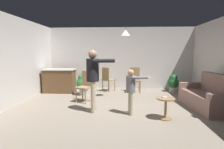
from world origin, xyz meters
TOP-DOWN VIEW (x-y plane):
  - ground at (0.00, 0.00)m, footprint 7.68×7.68m
  - wall_back at (0.00, 3.20)m, footprint 6.40×0.10m
  - wall_left at (-3.20, 0.00)m, footprint 0.10×6.40m
  - couch_floral at (2.53, 0.30)m, footprint 1.03×1.88m
  - kitchen_counter at (-2.45, 2.20)m, footprint 1.26×0.66m
  - side_table_by_couch at (1.13, -0.61)m, footprint 0.44×0.44m
  - person_adult at (-0.69, -0.17)m, footprint 0.85×0.48m
  - person_child at (0.31, -0.33)m, footprint 0.63×0.33m
  - dining_chair_by_counter at (0.60, 2.41)m, footprint 0.43×0.43m
  - dining_chair_near_wall at (-1.13, 0.88)m, footprint 0.55×0.55m
  - dining_chair_centre_back at (-0.53, 2.50)m, footprint 0.59×0.59m
  - potted_plant_corner at (-1.38, 1.80)m, footprint 0.55×0.55m
  - potted_plant_by_wall at (2.18, 2.57)m, footprint 0.47×0.47m
  - spare_remote_on_table at (1.10, -0.61)m, footprint 0.13×0.09m
  - ceiling_light_pendant at (0.18, 1.20)m, footprint 0.32×0.32m

SIDE VIEW (x-z plane):
  - ground at x=0.00m, z-range 0.00..0.00m
  - side_table_by_couch at x=1.13m, z-range 0.07..0.59m
  - couch_floral at x=2.53m, z-range -0.17..0.83m
  - potted_plant_by_wall at x=2.18m, z-range 0.04..0.75m
  - potted_plant_corner at x=-1.38m, z-range 0.04..0.89m
  - kitchen_counter at x=-2.45m, z-range 0.00..0.95m
  - spare_remote_on_table at x=1.10m, z-range 0.52..0.56m
  - dining_chair_by_counter at x=0.60m, z-range 0.05..1.05m
  - dining_chair_near_wall at x=-1.13m, z-range 0.05..1.05m
  - dining_chair_centre_back at x=-0.53m, z-range 0.05..1.05m
  - person_child at x=0.31m, z-range 0.14..1.32m
  - person_adult at x=-0.69m, z-range 0.20..1.87m
  - wall_back at x=0.00m, z-range 0.00..2.70m
  - wall_left at x=-3.20m, z-range 0.00..2.70m
  - ceiling_light_pendant at x=0.18m, z-range 1.98..2.53m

